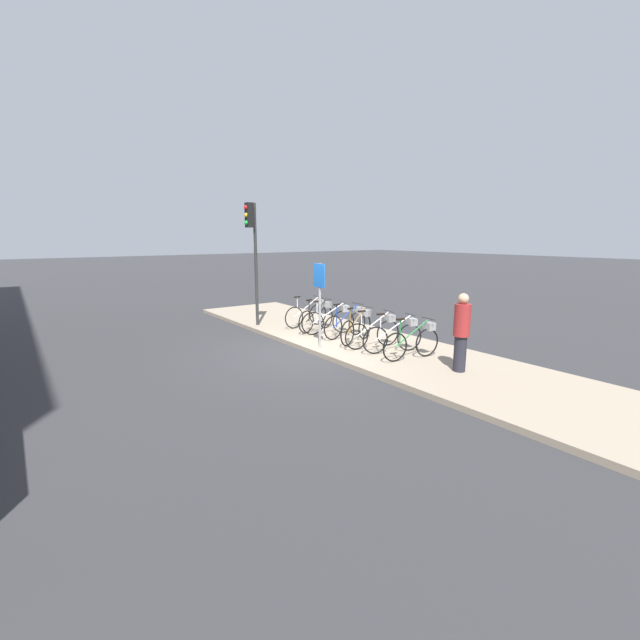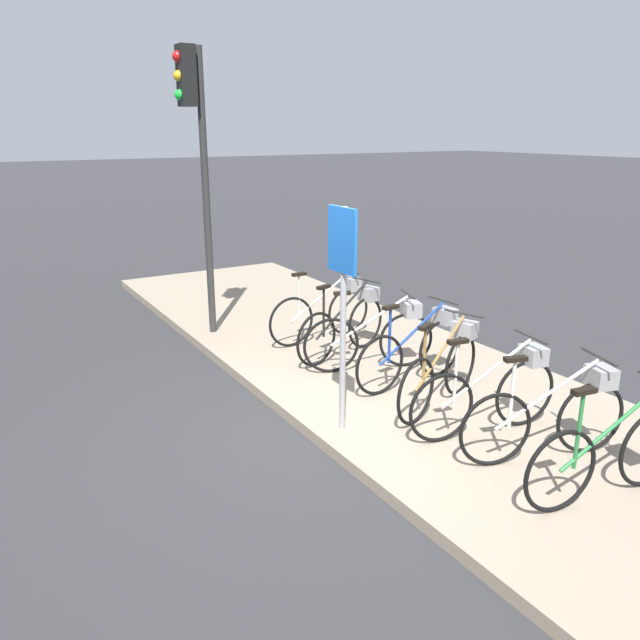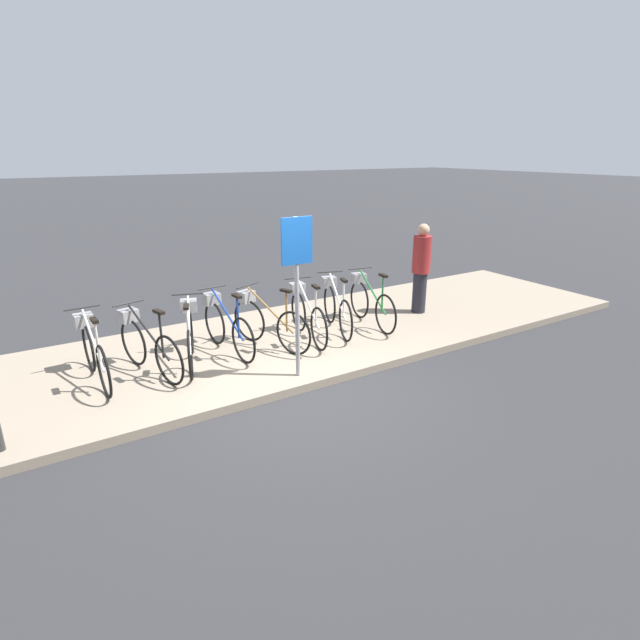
# 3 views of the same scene
# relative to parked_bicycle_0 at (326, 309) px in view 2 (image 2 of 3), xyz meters

# --- Properties ---
(ground_plane) EXTENTS (120.00, 120.00, 0.00)m
(ground_plane) POSITION_rel_parked_bicycle_0_xyz_m (2.26, -1.59, -0.56)
(ground_plane) COLOR #2D2D30
(sidewalk) EXTENTS (14.62, 3.30, 0.12)m
(sidewalk) POSITION_rel_parked_bicycle_0_xyz_m (2.26, 0.06, -0.50)
(sidewalk) COLOR gray
(sidewalk) RESTS_ON ground_plane
(parked_bicycle_0) EXTENTS (0.46, 1.64, 1.01)m
(parked_bicycle_0) POSITION_rel_parked_bicycle_0_xyz_m (0.00, 0.00, 0.00)
(parked_bicycle_0) COLOR black
(parked_bicycle_0) RESTS_ON sidewalk
(parked_bicycle_1) EXTENTS (0.59, 1.59, 1.01)m
(parked_bicycle_1) POSITION_rel_parked_bicycle_0_xyz_m (0.67, -0.10, 0.00)
(parked_bicycle_1) COLOR black
(parked_bicycle_1) RESTS_ON sidewalk
(parked_bicycle_2) EXTENTS (0.65, 1.57, 1.01)m
(parked_bicycle_2) POSITION_rel_parked_bicycle_0_xyz_m (1.29, -0.07, 0.00)
(parked_bicycle_2) COLOR black
(parked_bicycle_2) RESTS_ON sidewalk
(parked_bicycle_3) EXTENTS (0.46, 1.64, 1.01)m
(parked_bicycle_3) POSITION_rel_parked_bicycle_0_xyz_m (1.89, 0.07, 0.00)
(parked_bicycle_3) COLOR black
(parked_bicycle_3) RESTS_ON sidewalk
(parked_bicycle_4) EXTENTS (0.68, 1.56, 1.01)m
(parked_bicycle_4) POSITION_rel_parked_bicycle_0_xyz_m (2.50, -0.08, 0.00)
(parked_bicycle_4) COLOR black
(parked_bicycle_4) RESTS_ON sidewalk
(parked_bicycle_5) EXTENTS (0.47, 1.62, 1.01)m
(parked_bicycle_5) POSITION_rel_parked_bicycle_0_xyz_m (3.22, -0.10, 0.00)
(parked_bicycle_5) COLOR black
(parked_bicycle_5) RESTS_ON sidewalk
(parked_bicycle_6) EXTENTS (0.62, 1.58, 1.01)m
(parked_bicycle_6) POSITION_rel_parked_bicycle_0_xyz_m (3.86, -0.01, 0.00)
(parked_bicycle_6) COLOR black
(parked_bicycle_6) RESTS_ON sidewalk
(parked_bicycle_7) EXTENTS (0.46, 1.63, 1.01)m
(parked_bicycle_7) POSITION_rel_parked_bicycle_0_xyz_m (4.53, -0.08, 0.00)
(parked_bicycle_7) COLOR black
(parked_bicycle_7) RESTS_ON sidewalk
(traffic_light) EXTENTS (0.24, 0.40, 3.86)m
(traffic_light) POSITION_rel_parked_bicycle_0_xyz_m (-1.14, -1.34, 2.32)
(traffic_light) COLOR #2D2D2D
(traffic_light) RESTS_ON sidewalk
(sign_post) EXTENTS (0.44, 0.07, 2.17)m
(sign_post) POSITION_rel_parked_bicycle_0_xyz_m (2.39, -1.30, 1.04)
(sign_post) COLOR #99999E
(sign_post) RESTS_ON sidewalk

